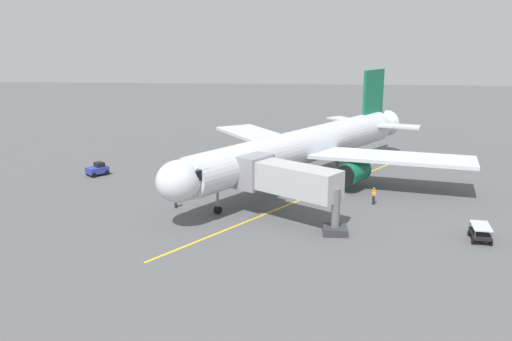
{
  "coord_description": "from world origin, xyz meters",
  "views": [
    {
      "loc": [
        -0.84,
        60.15,
        16.47
      ],
      "look_at": [
        3.22,
        8.26,
        3.0
      ],
      "focal_mm": 38.45,
      "sensor_mm": 36.0,
      "label": 1
    }
  ],
  "objects_px": {
    "airplane": "(304,147)",
    "tug_portside": "(98,169)",
    "ground_crew_marshaller": "(176,199)",
    "jet_bridge": "(281,178)",
    "baggage_cart_near_nose": "(480,233)",
    "ground_crew_wing_walker": "(374,196)"
  },
  "relations": [
    {
      "from": "airplane",
      "to": "jet_bridge",
      "type": "bearing_deg",
      "value": 80.24
    },
    {
      "from": "baggage_cart_near_nose",
      "to": "tug_portside",
      "type": "xyz_separation_m",
      "value": [
        37.83,
        -17.33,
        0.05
      ]
    },
    {
      "from": "jet_bridge",
      "to": "tug_portside",
      "type": "bearing_deg",
      "value": -31.81
    },
    {
      "from": "ground_crew_marshaller",
      "to": "jet_bridge",
      "type": "bearing_deg",
      "value": 166.61
    },
    {
      "from": "jet_bridge",
      "to": "ground_crew_marshaller",
      "type": "height_order",
      "value": "jet_bridge"
    },
    {
      "from": "jet_bridge",
      "to": "baggage_cart_near_nose",
      "type": "relative_size",
      "value": 3.77
    },
    {
      "from": "ground_crew_wing_walker",
      "to": "tug_portside",
      "type": "relative_size",
      "value": 0.63
    },
    {
      "from": "baggage_cart_near_nose",
      "to": "jet_bridge",
      "type": "bearing_deg",
      "value": -13.48
    },
    {
      "from": "ground_crew_wing_walker",
      "to": "tug_portside",
      "type": "xyz_separation_m",
      "value": [
        30.49,
        -8.56,
        -0.18
      ]
    },
    {
      "from": "airplane",
      "to": "jet_bridge",
      "type": "height_order",
      "value": "airplane"
    },
    {
      "from": "tug_portside",
      "to": "baggage_cart_near_nose",
      "type": "bearing_deg",
      "value": 155.39
    },
    {
      "from": "tug_portside",
      "to": "ground_crew_wing_walker",
      "type": "bearing_deg",
      "value": 164.32
    },
    {
      "from": "ground_crew_marshaller",
      "to": "ground_crew_wing_walker",
      "type": "distance_m",
      "value": 19.01
    },
    {
      "from": "ground_crew_wing_walker",
      "to": "tug_portside",
      "type": "bearing_deg",
      "value": -15.68
    },
    {
      "from": "airplane",
      "to": "tug_portside",
      "type": "relative_size",
      "value": 12.94
    },
    {
      "from": "jet_bridge",
      "to": "ground_crew_wing_walker",
      "type": "bearing_deg",
      "value": -150.86
    },
    {
      "from": "airplane",
      "to": "tug_portside",
      "type": "xyz_separation_m",
      "value": [
        23.81,
        -1.15,
        -3.3
      ]
    },
    {
      "from": "airplane",
      "to": "tug_portside",
      "type": "bearing_deg",
      "value": -2.76
    },
    {
      "from": "ground_crew_wing_walker",
      "to": "baggage_cart_near_nose",
      "type": "bearing_deg",
      "value": 129.9
    },
    {
      "from": "airplane",
      "to": "ground_crew_marshaller",
      "type": "bearing_deg",
      "value": 39.19
    },
    {
      "from": "ground_crew_marshaller",
      "to": "baggage_cart_near_nose",
      "type": "bearing_deg",
      "value": 166.55
    },
    {
      "from": "jet_bridge",
      "to": "baggage_cart_near_nose",
      "type": "distance_m",
      "value": 16.87
    }
  ]
}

